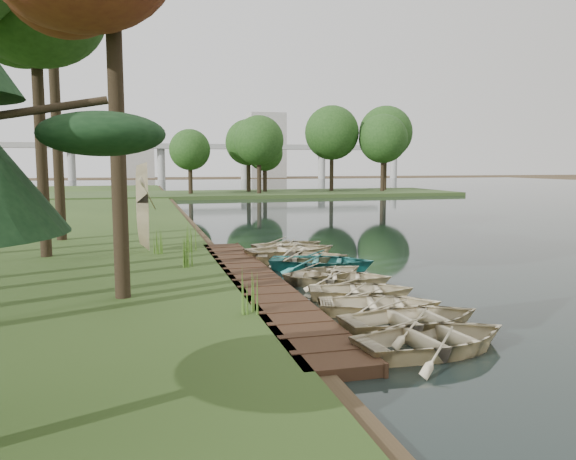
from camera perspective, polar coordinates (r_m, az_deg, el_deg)
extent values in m
plane|color=#3D2F1D|center=(18.17, 1.76, -5.67)|extent=(300.00, 300.00, 0.00)
cube|color=#342014|center=(17.76, -3.21, -5.47)|extent=(1.60, 16.00, 0.30)
cube|color=#324820|center=(68.37, -3.76, 3.66)|extent=(50.00, 14.00, 0.45)
cylinder|color=black|center=(67.80, -23.61, 5.31)|extent=(0.50, 0.50, 4.80)
sphere|color=#224718|center=(67.84, -23.75, 8.35)|extent=(5.60, 5.60, 5.60)
cylinder|color=black|center=(67.11, -17.95, 5.54)|extent=(0.50, 0.50, 4.80)
sphere|color=#224718|center=(67.15, -18.06, 8.61)|extent=(5.60, 5.60, 5.60)
cylinder|color=black|center=(67.08, -12.23, 5.71)|extent=(0.50, 0.50, 4.80)
sphere|color=#224718|center=(67.12, -12.31, 8.78)|extent=(5.60, 5.60, 5.60)
cylinder|color=black|center=(67.72, -6.56, 5.83)|extent=(0.50, 0.50, 4.80)
sphere|color=#224718|center=(67.76, -6.60, 8.87)|extent=(5.60, 5.60, 5.60)
cylinder|color=black|center=(68.99, -1.04, 5.89)|extent=(0.50, 0.50, 4.80)
sphere|color=#224718|center=(69.03, -1.05, 8.88)|extent=(5.60, 5.60, 5.60)
cylinder|color=black|center=(70.87, 4.23, 5.89)|extent=(0.50, 0.50, 4.80)
sphere|color=#224718|center=(70.91, 4.25, 8.80)|extent=(5.60, 5.60, 5.60)
cylinder|color=black|center=(73.31, 9.19, 5.85)|extent=(0.50, 0.50, 4.80)
sphere|color=#224718|center=(73.35, 9.24, 8.67)|extent=(5.60, 5.60, 5.60)
cube|color=#A5A5A0|center=(137.89, -8.60, 8.39)|extent=(90.00, 4.00, 1.20)
cylinder|color=#A5A5A0|center=(137.82, -21.15, 6.35)|extent=(1.80, 1.80, 8.00)
cylinder|color=#A5A5A0|center=(137.10, -12.76, 6.64)|extent=(1.80, 1.80, 8.00)
cylinder|color=#A5A5A0|center=(139.28, -4.45, 6.79)|extent=(1.80, 1.80, 8.00)
cylinder|color=#A5A5A0|center=(144.23, 3.44, 6.79)|extent=(1.80, 1.80, 8.00)
cylinder|color=#A5A5A0|center=(151.67, 10.69, 6.69)|extent=(1.80, 1.80, 8.00)
cube|color=#A5A5A0|center=(160.95, -2.22, 8.58)|extent=(10.00, 8.00, 18.00)
cube|color=#A5A5A0|center=(162.02, -14.89, 7.28)|extent=(8.00, 8.00, 12.00)
imported|color=beige|center=(12.12, 14.82, -10.22)|extent=(3.83, 2.96, 0.73)
imported|color=beige|center=(13.49, 12.65, -8.43)|extent=(3.67, 2.74, 0.73)
imported|color=beige|center=(14.76, 9.34, -7.16)|extent=(3.68, 3.04, 0.66)
imported|color=beige|center=(16.31, 7.48, -5.84)|extent=(3.46, 2.81, 0.63)
imported|color=beige|center=(17.95, 5.42, -4.61)|extent=(3.81, 3.29, 0.66)
imported|color=beige|center=(18.76, 3.95, -4.13)|extent=(3.67, 3.19, 0.63)
imported|color=teal|center=(20.40, 3.45, -3.04)|extent=(4.53, 3.97, 0.78)
imported|color=beige|center=(21.58, 1.46, -2.55)|extent=(4.09, 3.38, 0.73)
imported|color=beige|center=(23.05, 0.42, -1.87)|extent=(4.26, 3.35, 0.80)
imported|color=beige|center=(24.85, 0.10, -1.37)|extent=(3.71, 2.98, 0.68)
imported|color=beige|center=(23.97, -14.13, -1.18)|extent=(3.70, 2.67, 0.76)
cylinder|color=black|center=(15.58, -16.92, 8.64)|extent=(0.41, 0.41, 8.40)
cylinder|color=black|center=(23.67, -23.84, 8.69)|extent=(0.43, 0.43, 9.28)
ellipsoid|color=#224718|center=(24.32, -24.40, 19.67)|extent=(4.54, 4.54, 3.86)
cylinder|color=black|center=(28.71, -22.49, 10.36)|extent=(0.47, 0.47, 11.32)
cone|color=#3F661E|center=(13.70, -4.07, -6.27)|extent=(0.60, 0.60, 1.05)
cone|color=#3F661E|center=(19.89, -10.11, -2.17)|extent=(0.60, 0.60, 1.12)
cone|color=#3F661E|center=(23.18, -12.88, -1.13)|extent=(0.60, 0.60, 0.99)
cone|color=#3F661E|center=(23.40, -9.86, -0.85)|extent=(0.60, 0.60, 1.10)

